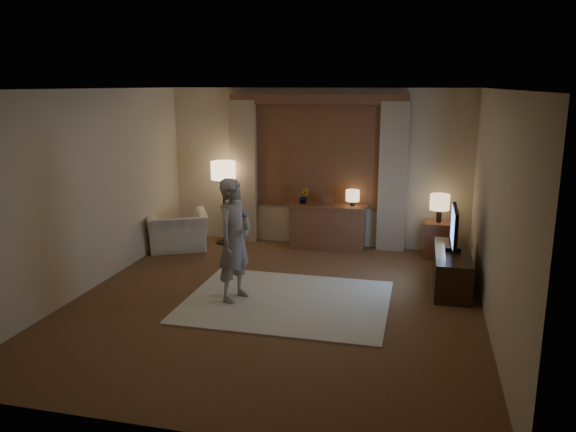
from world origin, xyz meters
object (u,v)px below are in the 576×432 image
(sideboard, at_px, (328,228))
(armchair, at_px, (177,231))
(person, at_px, (235,240))
(side_table, at_px, (437,239))
(tv_stand, at_px, (452,269))

(sideboard, bearing_deg, armchair, -165.13)
(sideboard, xyz_separation_m, person, (-0.74, -2.53, 0.44))
(side_table, bearing_deg, armchair, -171.98)
(sideboard, height_order, side_table, sideboard)
(side_table, bearing_deg, person, -135.19)
(sideboard, xyz_separation_m, armchair, (-2.38, -0.63, -0.04))
(sideboard, relative_size, person, 0.78)
(armchair, bearing_deg, tv_stand, 142.06)
(person, bearing_deg, armchair, 57.66)
(armchair, bearing_deg, person, 103.45)
(sideboard, distance_m, tv_stand, 2.39)
(sideboard, distance_m, person, 2.67)
(armchair, height_order, side_table, armchair)
(sideboard, relative_size, tv_stand, 0.86)
(sideboard, bearing_deg, tv_stand, -36.55)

